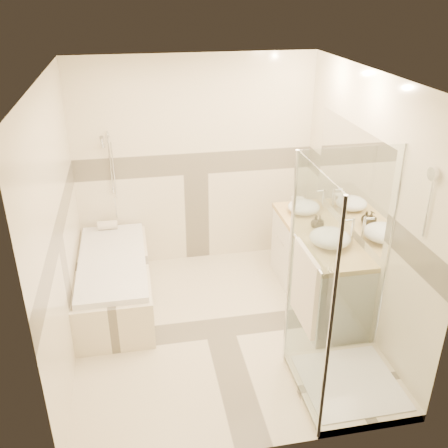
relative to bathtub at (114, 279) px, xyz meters
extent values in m
cube|color=beige|center=(1.02, -0.65, -0.31)|extent=(2.80, 3.00, 0.01)
cube|color=white|center=(1.02, -0.65, 2.20)|extent=(2.80, 3.00, 0.01)
cube|color=beige|center=(1.02, 0.85, 0.94)|extent=(2.80, 0.01, 2.50)
cube|color=beige|center=(1.02, -2.15, 0.94)|extent=(2.80, 0.01, 2.50)
cube|color=beige|center=(-0.38, -0.65, 0.94)|extent=(0.01, 3.00, 2.50)
cube|color=beige|center=(2.43, -0.65, 0.94)|extent=(0.01, 3.00, 2.50)
cube|color=white|center=(2.41, -0.35, 1.14)|extent=(0.01, 1.60, 1.00)
cylinder|color=silver|center=(0.05, 0.82, 1.04)|extent=(0.02, 0.02, 0.70)
cube|color=beige|center=(0.00, 0.00, -0.06)|extent=(0.75, 1.70, 0.50)
cube|color=white|center=(0.00, 0.00, 0.22)|extent=(0.69, 1.60, 0.06)
ellipsoid|color=white|center=(0.00, 0.00, 0.17)|extent=(0.56, 1.40, 0.16)
cube|color=silver|center=(2.15, -0.35, 0.09)|extent=(0.55, 1.60, 0.80)
cylinder|color=silver|center=(1.86, -0.75, 0.24)|extent=(0.01, 0.24, 0.01)
cylinder|color=silver|center=(1.86, 0.05, 0.24)|extent=(0.01, 0.24, 0.01)
cube|color=tan|center=(2.15, -0.35, 0.52)|extent=(0.57, 1.62, 0.05)
cube|color=beige|center=(1.97, -1.70, -0.27)|extent=(0.90, 0.90, 0.08)
cube|color=white|center=(1.97, -1.70, -0.22)|extent=(0.80, 0.80, 0.01)
cube|color=white|center=(1.53, -1.70, 0.73)|extent=(0.01, 0.90, 2.00)
cube|color=white|center=(1.97, -1.26, 0.73)|extent=(0.90, 0.01, 2.00)
cylinder|color=silver|center=(1.52, -2.15, 0.73)|extent=(0.03, 0.03, 2.00)
cylinder|color=silver|center=(1.52, -1.25, 0.73)|extent=(0.03, 0.03, 2.00)
cylinder|color=silver|center=(2.42, -1.25, 0.73)|extent=(0.03, 0.03, 2.00)
cylinder|color=silver|center=(2.38, -1.70, 1.64)|extent=(0.03, 0.10, 0.10)
cylinder|color=silver|center=(1.49, -1.70, 1.09)|extent=(0.02, 0.60, 0.02)
cube|color=white|center=(1.49, -1.70, 0.79)|extent=(0.04, 0.48, 0.62)
ellipsoid|color=white|center=(2.13, 0.12, 0.61)|extent=(0.35, 0.35, 0.14)
ellipsoid|color=white|center=(2.13, -0.66, 0.62)|extent=(0.40, 0.40, 0.16)
cylinder|color=silver|center=(2.35, 0.12, 0.68)|extent=(0.03, 0.03, 0.27)
cylinder|color=silver|center=(2.31, 0.12, 0.79)|extent=(0.10, 0.02, 0.02)
cylinder|color=silver|center=(2.35, -0.66, 0.68)|extent=(0.03, 0.03, 0.27)
cylinder|color=silver|center=(2.31, -0.66, 0.80)|extent=(0.10, 0.02, 0.02)
imported|color=black|center=(2.13, -0.36, 0.63)|extent=(0.10, 0.10, 0.18)
imported|color=black|center=(2.13, -0.26, 0.61)|extent=(0.11, 0.11, 0.14)
cube|color=white|center=(2.13, 0.32, 0.58)|extent=(0.19, 0.26, 0.07)
cylinder|color=white|center=(-0.05, 0.71, 0.30)|extent=(0.23, 0.10, 0.10)
camera|label=1|loc=(0.30, -4.69, 2.87)|focal=40.00mm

